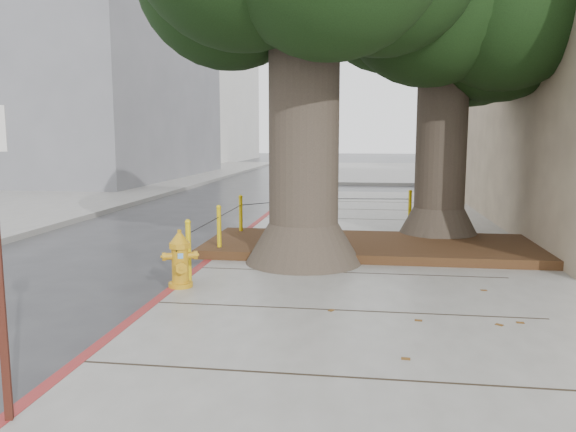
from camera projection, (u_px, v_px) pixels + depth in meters
name	position (u px, v px, depth m)	size (l,w,h in m)	color
ground	(303.00, 320.00, 7.21)	(140.00, 140.00, 0.00)	#28282B
sidewalk_far	(450.00, 172.00, 35.78)	(16.00, 20.00, 0.15)	slate
curb_red	(207.00, 265.00, 9.93)	(0.14, 26.00, 0.16)	maroon
planter_bed	(372.00, 246.00, 10.88)	(6.40, 2.60, 0.16)	black
building_far_grey	(72.00, 67.00, 30.00)	(12.00, 16.00, 12.00)	slate
building_far_white	(178.00, 81.00, 52.61)	(12.00, 18.00, 15.00)	silver
tree_far	(463.00, 3.00, 11.36)	(4.50, 3.80, 7.17)	#4C3F33
bollard_ring	(285.00, 218.00, 11.53)	(3.79, 5.39, 0.95)	gold
fire_hydrant	(180.00, 259.00, 8.18)	(0.46, 0.46, 0.85)	orange
car_silver	(462.00, 174.00, 25.17)	(1.55, 3.86, 1.32)	#9B9BA0
car_red	(569.00, 177.00, 23.07)	(1.39, 3.98, 1.31)	maroon
car_dark	(97.00, 171.00, 27.13)	(1.83, 4.50, 1.31)	black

